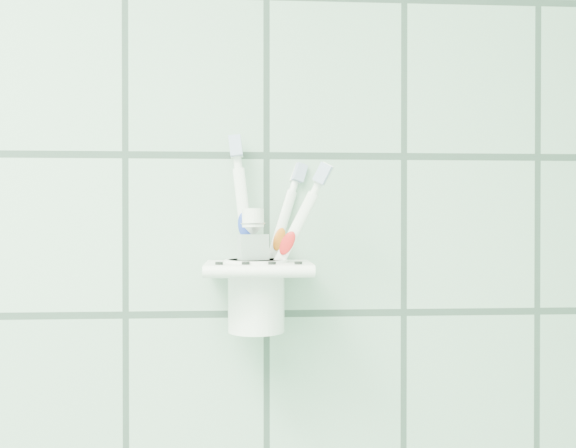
{
  "coord_description": "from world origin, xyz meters",
  "views": [
    {
      "loc": [
        0.64,
        0.43,
        1.36
      ],
      "look_at": [
        0.68,
        1.1,
        1.36
      ],
      "focal_mm": 40.0,
      "sensor_mm": 36.0,
      "label": 1
    }
  ],
  "objects_px": {
    "toothpaste_tube": "(254,258)",
    "toothbrush_orange": "(248,234)",
    "toothbrush_pink": "(256,227)",
    "toothbrush_blue": "(253,236)",
    "cup": "(256,292)",
    "holder_bracket": "(258,270)"
  },
  "relations": [
    {
      "from": "toothbrush_pink",
      "to": "toothpaste_tube",
      "type": "bearing_deg",
      "value": -92.98
    },
    {
      "from": "holder_bracket",
      "to": "cup",
      "type": "height_order",
      "value": "same"
    },
    {
      "from": "toothbrush_blue",
      "to": "toothbrush_orange",
      "type": "relative_size",
      "value": 0.99
    },
    {
      "from": "cup",
      "to": "toothbrush_blue",
      "type": "relative_size",
      "value": 0.42
    },
    {
      "from": "cup",
      "to": "toothbrush_blue",
      "type": "height_order",
      "value": "toothbrush_blue"
    },
    {
      "from": "holder_bracket",
      "to": "toothbrush_pink",
      "type": "height_order",
      "value": "toothbrush_pink"
    },
    {
      "from": "holder_bracket",
      "to": "toothbrush_orange",
      "type": "bearing_deg",
      "value": 153.5
    },
    {
      "from": "toothbrush_blue",
      "to": "toothpaste_tube",
      "type": "distance_m",
      "value": 0.04
    },
    {
      "from": "holder_bracket",
      "to": "cup",
      "type": "distance_m",
      "value": 0.03
    },
    {
      "from": "holder_bracket",
      "to": "toothbrush_pink",
      "type": "relative_size",
      "value": 0.54
    },
    {
      "from": "cup",
      "to": "toothbrush_orange",
      "type": "xyz_separation_m",
      "value": [
        -0.01,
        0.0,
        0.06
      ]
    },
    {
      "from": "toothbrush_pink",
      "to": "toothbrush_blue",
      "type": "relative_size",
      "value": 1.12
    },
    {
      "from": "cup",
      "to": "toothbrush_orange",
      "type": "distance_m",
      "value": 0.07
    },
    {
      "from": "holder_bracket",
      "to": "toothbrush_orange",
      "type": "height_order",
      "value": "toothbrush_orange"
    },
    {
      "from": "holder_bracket",
      "to": "toothbrush_pink",
      "type": "distance_m",
      "value": 0.05
    },
    {
      "from": "cup",
      "to": "toothbrush_blue",
      "type": "xyz_separation_m",
      "value": [
        -0.0,
        0.01,
        0.06
      ]
    },
    {
      "from": "holder_bracket",
      "to": "toothbrush_pink",
      "type": "bearing_deg",
      "value": 102.16
    },
    {
      "from": "holder_bracket",
      "to": "toothbrush_pink",
      "type": "xyz_separation_m",
      "value": [
        -0.0,
        0.01,
        0.05
      ]
    },
    {
      "from": "toothpaste_tube",
      "to": "toothbrush_blue",
      "type": "bearing_deg",
      "value": 70.92
    },
    {
      "from": "toothpaste_tube",
      "to": "toothbrush_orange",
      "type": "bearing_deg",
      "value": 90.1
    },
    {
      "from": "holder_bracket",
      "to": "cup",
      "type": "bearing_deg",
      "value": 121.82
    },
    {
      "from": "holder_bracket",
      "to": "toothbrush_blue",
      "type": "relative_size",
      "value": 0.61
    }
  ]
}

